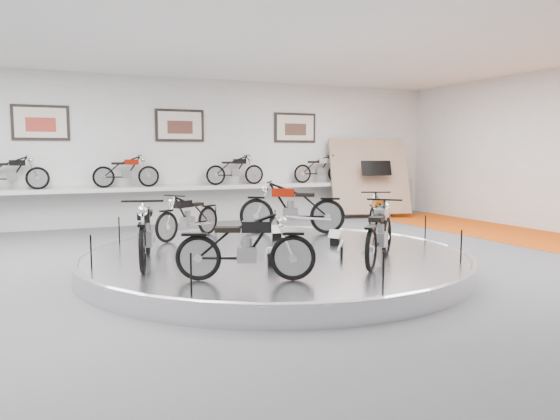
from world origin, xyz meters
name	(u,v)px	position (x,y,z in m)	size (l,w,h in m)	color
floor	(283,273)	(0.00, 0.00, 0.00)	(16.00, 16.00, 0.00)	#535356
ceiling	(283,21)	(0.00, 0.00, 4.00)	(16.00, 16.00, 0.00)	white
wall_back	(180,151)	(0.00, 7.00, 2.00)	(16.00, 16.00, 0.00)	white
dado_band	(181,203)	(0.00, 6.98, 0.55)	(15.68, 0.04, 1.10)	#BCBCBA
display_platform	(275,261)	(0.00, 0.30, 0.15)	(6.40, 6.40, 0.30)	silver
platform_rim	(275,254)	(0.00, 0.30, 0.27)	(6.40, 6.40, 0.10)	#B2B2BA
shelf	(183,188)	(0.00, 6.70, 1.00)	(11.00, 0.55, 0.10)	silver
poster_left	(41,123)	(-3.50, 6.96, 2.70)	(1.35, 0.06, 0.88)	silver
poster_center	(180,125)	(0.00, 6.96, 2.70)	(1.35, 0.06, 0.88)	silver
poster_right	(295,128)	(3.50, 6.96, 2.70)	(1.35, 0.06, 0.88)	silver
display_panel	(370,176)	(5.60, 6.10, 1.25)	(2.40, 0.12, 2.40)	#A37D66
shelf_bike_a	(12,175)	(-4.20, 6.70, 1.42)	(1.22, 0.42, 0.73)	black
shelf_bike_b	(126,173)	(-1.50, 6.70, 1.42)	(1.22, 0.42, 0.73)	maroon
shelf_bike_c	(235,172)	(1.50, 6.70, 1.42)	(1.22, 0.42, 0.73)	black
shelf_bike_d	(320,171)	(4.20, 6.70, 1.42)	(1.22, 0.42, 0.73)	#B5B5BA
bike_a	(379,219)	(2.00, 0.22, 0.77)	(1.60, 0.56, 0.94)	#D05501
bike_b	(292,207)	(1.14, 2.11, 0.84)	(1.84, 0.65, 1.08)	maroon
bike_c	(188,216)	(-0.98, 2.31, 0.74)	(1.49, 0.52, 0.87)	black
bike_d	(145,231)	(-2.16, 0.19, 0.80)	(1.70, 0.60, 1.00)	black
bike_e	(246,246)	(-1.16, -1.44, 0.75)	(1.54, 0.54, 0.91)	black
bike_f	(379,232)	(1.07, -1.17, 0.77)	(1.61, 0.57, 0.95)	#B5B5BA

